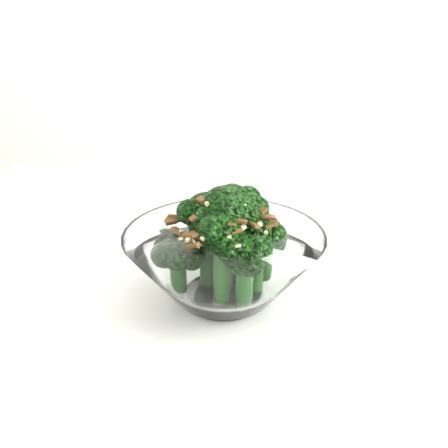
# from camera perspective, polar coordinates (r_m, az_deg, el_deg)

# --- Properties ---
(table) EXTENTS (1.20, 0.81, 0.75)m
(table) POSITION_cam_1_polar(r_m,az_deg,el_deg) (0.65, 12.28, -10.96)
(table) COLOR white
(table) RESTS_ON ground
(broccoli_dish) EXTENTS (0.21, 0.21, 0.13)m
(broccoli_dish) POSITION_cam_1_polar(r_m,az_deg,el_deg) (0.53, 0.11, -3.86)
(broccoli_dish) COLOR white
(broccoli_dish) RESTS_ON table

